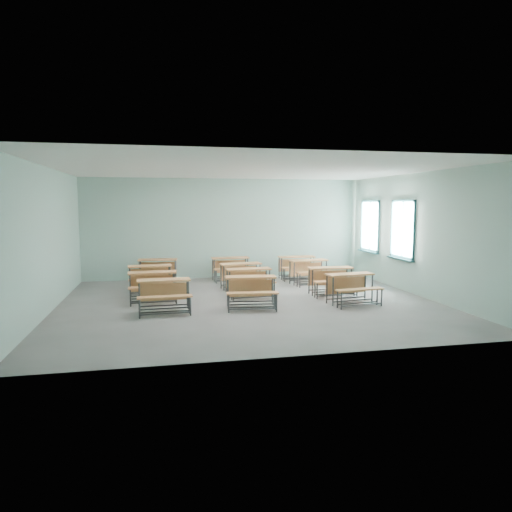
{
  "coord_description": "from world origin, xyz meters",
  "views": [
    {
      "loc": [
        -2.07,
        -10.67,
        2.38
      ],
      "look_at": [
        0.42,
        1.2,
        1.0
      ],
      "focal_mm": 32.0,
      "sensor_mm": 36.0,
      "label": 1
    }
  ],
  "objects_px": {
    "desk_unit_r1c1": "(249,278)",
    "desk_unit_r3c0": "(158,267)",
    "desk_unit_r1c0": "(153,282)",
    "desk_unit_r2c2": "(310,268)",
    "desk_unit_r2c1": "(242,272)",
    "desk_unit_r0c0": "(164,291)",
    "desk_unit_r1c2": "(331,277)",
    "desk_unit_r3c1": "(231,265)",
    "desk_unit_r0c1": "(251,287)",
    "desk_unit_r0c2": "(352,284)",
    "desk_unit_r3c2": "(297,264)",
    "desk_unit_r2c0": "(150,274)"
  },
  "relations": [
    {
      "from": "desk_unit_r1c1",
      "to": "desk_unit_r2c0",
      "type": "bearing_deg",
      "value": 151.33
    },
    {
      "from": "desk_unit_r3c0",
      "to": "desk_unit_r3c2",
      "type": "distance_m",
      "value": 4.37
    },
    {
      "from": "desk_unit_r0c1",
      "to": "desk_unit_r0c2",
      "type": "xyz_separation_m",
      "value": [
        2.44,
        -0.09,
        0.0
      ]
    },
    {
      "from": "desk_unit_r1c1",
      "to": "desk_unit_r3c1",
      "type": "bearing_deg",
      "value": 88.23
    },
    {
      "from": "desk_unit_r0c2",
      "to": "desk_unit_r2c0",
      "type": "height_order",
      "value": "same"
    },
    {
      "from": "desk_unit_r0c0",
      "to": "desk_unit_r1c2",
      "type": "height_order",
      "value": "same"
    },
    {
      "from": "desk_unit_r0c2",
      "to": "desk_unit_r2c1",
      "type": "bearing_deg",
      "value": 125.32
    },
    {
      "from": "desk_unit_r0c1",
      "to": "desk_unit_r0c2",
      "type": "bearing_deg",
      "value": 3.94
    },
    {
      "from": "desk_unit_r0c0",
      "to": "desk_unit_r3c1",
      "type": "xyz_separation_m",
      "value": [
        2.08,
        3.88,
        0.0
      ]
    },
    {
      "from": "desk_unit_r2c2",
      "to": "desk_unit_r0c1",
      "type": "bearing_deg",
      "value": -138.34
    },
    {
      "from": "desk_unit_r0c1",
      "to": "desk_unit_r1c2",
      "type": "xyz_separation_m",
      "value": [
        2.37,
        1.06,
        0.0
      ]
    },
    {
      "from": "desk_unit_r2c2",
      "to": "desk_unit_r0c2",
      "type": "bearing_deg",
      "value": -95.46
    },
    {
      "from": "desk_unit_r0c2",
      "to": "desk_unit_r3c2",
      "type": "height_order",
      "value": "same"
    },
    {
      "from": "desk_unit_r0c0",
      "to": "desk_unit_r3c2",
      "type": "xyz_separation_m",
      "value": [
        4.21,
        3.74,
        0.0
      ]
    },
    {
      "from": "desk_unit_r1c0",
      "to": "desk_unit_r2c2",
      "type": "bearing_deg",
      "value": 14.88
    },
    {
      "from": "desk_unit_r0c0",
      "to": "desk_unit_r3c0",
      "type": "distance_m",
      "value": 3.88
    },
    {
      "from": "desk_unit_r1c0",
      "to": "desk_unit_r1c1",
      "type": "distance_m",
      "value": 2.44
    },
    {
      "from": "desk_unit_r2c1",
      "to": "desk_unit_r2c2",
      "type": "height_order",
      "value": "same"
    },
    {
      "from": "desk_unit_r1c2",
      "to": "desk_unit_r3c1",
      "type": "height_order",
      "value": "same"
    },
    {
      "from": "desk_unit_r1c2",
      "to": "desk_unit_r2c0",
      "type": "bearing_deg",
      "value": 165.15
    },
    {
      "from": "desk_unit_r0c2",
      "to": "desk_unit_r2c2",
      "type": "xyz_separation_m",
      "value": [
        -0.11,
        2.81,
        0.0
      ]
    },
    {
      "from": "desk_unit_r0c0",
      "to": "desk_unit_r3c2",
      "type": "distance_m",
      "value": 5.63
    },
    {
      "from": "desk_unit_r0c1",
      "to": "desk_unit_r2c1",
      "type": "xyz_separation_m",
      "value": [
        0.2,
        2.36,
        0.0
      ]
    },
    {
      "from": "desk_unit_r2c1",
      "to": "desk_unit_r1c2",
      "type": "bearing_deg",
      "value": -38.61
    },
    {
      "from": "desk_unit_r1c2",
      "to": "desk_unit_r3c0",
      "type": "relative_size",
      "value": 0.97
    },
    {
      "from": "desk_unit_r1c1",
      "to": "desk_unit_r3c2",
      "type": "bearing_deg",
      "value": 46.42
    },
    {
      "from": "desk_unit_r1c0",
      "to": "desk_unit_r1c2",
      "type": "height_order",
      "value": "same"
    },
    {
      "from": "desk_unit_r1c0",
      "to": "desk_unit_r1c2",
      "type": "distance_m",
      "value": 4.6
    },
    {
      "from": "desk_unit_r0c1",
      "to": "desk_unit_r2c2",
      "type": "height_order",
      "value": "same"
    },
    {
      "from": "desk_unit_r1c1",
      "to": "desk_unit_r3c0",
      "type": "height_order",
      "value": "same"
    },
    {
      "from": "desk_unit_r3c1",
      "to": "desk_unit_r2c0",
      "type": "bearing_deg",
      "value": -152.39
    },
    {
      "from": "desk_unit_r3c1",
      "to": "desk_unit_r0c1",
      "type": "bearing_deg",
      "value": -94.27
    },
    {
      "from": "desk_unit_r0c0",
      "to": "desk_unit_r0c1",
      "type": "distance_m",
      "value": 1.96
    },
    {
      "from": "desk_unit_r3c0",
      "to": "desk_unit_r1c2",
      "type": "bearing_deg",
      "value": -27.48
    },
    {
      "from": "desk_unit_r0c2",
      "to": "desk_unit_r0c0",
      "type": "bearing_deg",
      "value": 172.16
    },
    {
      "from": "desk_unit_r3c0",
      "to": "desk_unit_r3c1",
      "type": "distance_m",
      "value": 2.24
    },
    {
      "from": "desk_unit_r1c2",
      "to": "desk_unit_r3c0",
      "type": "height_order",
      "value": "same"
    },
    {
      "from": "desk_unit_r3c0",
      "to": "desk_unit_r3c1",
      "type": "bearing_deg",
      "value": 4.37
    },
    {
      "from": "desk_unit_r1c2",
      "to": "desk_unit_r2c0",
      "type": "distance_m",
      "value": 4.88
    },
    {
      "from": "desk_unit_r0c1",
      "to": "desk_unit_r2c2",
      "type": "xyz_separation_m",
      "value": [
        2.33,
        2.72,
        0.0
      ]
    },
    {
      "from": "desk_unit_r1c0",
      "to": "desk_unit_r2c1",
      "type": "bearing_deg",
      "value": 22.11
    },
    {
      "from": "desk_unit_r2c1",
      "to": "desk_unit_r3c0",
      "type": "bearing_deg",
      "value": 139.87
    },
    {
      "from": "desk_unit_r0c2",
      "to": "desk_unit_r2c2",
      "type": "height_order",
      "value": "same"
    },
    {
      "from": "desk_unit_r0c2",
      "to": "desk_unit_r1c0",
      "type": "xyz_separation_m",
      "value": [
        -4.67,
        1.28,
        0.0
      ]
    },
    {
      "from": "desk_unit_r0c0",
      "to": "desk_unit_r1c1",
      "type": "bearing_deg",
      "value": 28.86
    },
    {
      "from": "desk_unit_r1c0",
      "to": "desk_unit_r1c1",
      "type": "height_order",
      "value": "same"
    },
    {
      "from": "desk_unit_r1c0",
      "to": "desk_unit_r3c0",
      "type": "xyz_separation_m",
      "value": [
        0.11,
        2.65,
        0.0
      ]
    },
    {
      "from": "desk_unit_r0c2",
      "to": "desk_unit_r1c0",
      "type": "height_order",
      "value": "same"
    },
    {
      "from": "desk_unit_r0c0",
      "to": "desk_unit_r1c2",
      "type": "xyz_separation_m",
      "value": [
        4.33,
        1.09,
        0.0
      ]
    },
    {
      "from": "desk_unit_r1c0",
      "to": "desk_unit_r3c2",
      "type": "height_order",
      "value": "same"
    }
  ]
}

